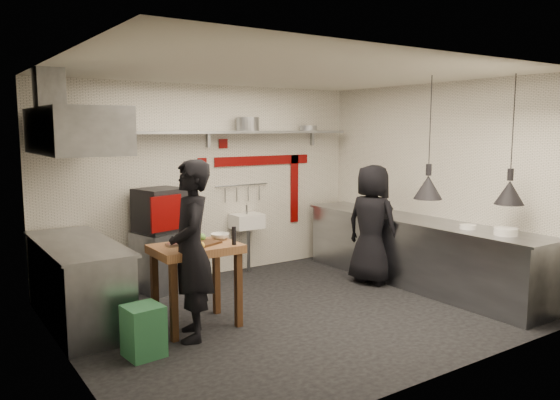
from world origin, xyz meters
TOP-DOWN VIEW (x-y plane):
  - floor at (0.00, 0.00)m, footprint 5.00×5.00m
  - ceiling at (0.00, 0.00)m, footprint 5.00×5.00m
  - wall_back at (0.00, 2.10)m, footprint 5.00×0.04m
  - wall_front at (0.00, -2.10)m, footprint 5.00×0.04m
  - wall_left at (-2.50, 0.00)m, footprint 0.04×4.20m
  - wall_right at (2.50, 0.00)m, footprint 0.04×4.20m
  - red_band_horiz at (0.95, 2.08)m, footprint 1.70×0.02m
  - red_band_vert at (1.55, 2.08)m, footprint 0.14×0.02m
  - red_tile_a at (0.25, 2.08)m, footprint 0.14×0.02m
  - red_tile_b at (-0.10, 2.08)m, footprint 0.14×0.02m
  - back_shelf at (0.00, 1.92)m, footprint 4.60×0.34m
  - shelf_bracket_left at (-1.90, 2.07)m, footprint 0.04×0.06m
  - shelf_bracket_mid at (0.00, 2.07)m, footprint 0.04×0.06m
  - shelf_bracket_right at (1.90, 2.07)m, footprint 0.04×0.06m
  - pan_far_left at (-1.49, 1.92)m, footprint 0.35×0.35m
  - pan_mid_left at (-1.29, 1.92)m, footprint 0.26×0.26m
  - stock_pot at (0.58, 1.92)m, footprint 0.34×0.34m
  - pan_right at (1.70, 1.92)m, footprint 0.31×0.31m
  - oven_stand at (-0.88, 1.75)m, footprint 0.78×0.74m
  - combi_oven at (-0.87, 1.79)m, footprint 0.70×0.67m
  - oven_door at (-0.92, 1.46)m, footprint 0.47×0.15m
  - oven_glass at (-0.93, 1.51)m, footprint 0.33×0.10m
  - hand_sink at (0.55, 1.92)m, footprint 0.46×0.34m
  - sink_tap at (0.55, 1.92)m, footprint 0.03×0.03m
  - sink_drain at (0.55, 1.88)m, footprint 0.06×0.06m
  - utensil_rail at (0.55, 2.06)m, footprint 0.90×0.02m
  - counter_right at (2.15, 0.00)m, footprint 0.70×3.80m
  - counter_right_top at (2.15, 0.00)m, footprint 0.76×3.90m
  - plate_stack at (2.12, -1.38)m, footprint 0.35×0.35m
  - small_bowl_right at (2.10, -0.87)m, footprint 0.26×0.26m
  - counter_left at (-2.15, 1.05)m, footprint 0.70×1.90m
  - counter_left_top at (-2.15, 1.05)m, footprint 0.76×2.00m
  - extractor_hood at (-2.10, 1.05)m, footprint 0.78×1.60m
  - hood_duct at (-2.35, 1.05)m, footprint 0.28×0.28m
  - green_bin at (-1.87, -0.22)m, footprint 0.37×0.37m
  - prep_table at (-1.10, 0.22)m, footprint 0.92×0.65m
  - cutting_board at (-1.00, 0.18)m, footprint 0.37×0.32m
  - pepper_mill at (-0.76, -0.01)m, footprint 0.06×0.06m
  - lemon_a at (-1.27, 0.05)m, footprint 0.09×0.09m
  - lemon_b at (-1.14, 0.01)m, footprint 0.08×0.08m
  - veg_ball at (-0.97, 0.33)m, footprint 0.12×0.12m
  - steel_tray at (-1.31, 0.29)m, footprint 0.18×0.12m
  - bowl at (-0.74, 0.34)m, footprint 0.27×0.27m
  - heat_lamp_near at (1.57, -0.67)m, footprint 0.36×0.36m
  - heat_lamp_far at (2.21, -1.35)m, footprint 0.43×0.43m
  - chef_left at (-1.28, -0.05)m, footprint 0.67×0.80m
  - chef_right at (1.70, 0.41)m, footprint 0.69×0.91m

SIDE VIEW (x-z plane):
  - floor at x=0.00m, z-range 0.00..0.00m
  - green_bin at x=-1.87m, z-range 0.00..0.50m
  - sink_drain at x=0.55m, z-range 0.01..0.67m
  - oven_stand at x=-0.88m, z-range 0.00..0.80m
  - counter_right at x=2.15m, z-range 0.00..0.90m
  - counter_left at x=-2.15m, z-range 0.00..0.90m
  - prep_table at x=-1.10m, z-range 0.00..0.92m
  - hand_sink at x=0.55m, z-range 0.67..0.89m
  - chef_right at x=1.70m, z-range 0.00..1.68m
  - counter_right_top at x=2.15m, z-range 0.90..0.93m
  - counter_left_top at x=-2.15m, z-range 0.90..0.93m
  - chef_left at x=-1.28m, z-range 0.00..1.86m
  - cutting_board at x=-1.00m, z-range 0.92..0.94m
  - steel_tray at x=-1.31m, z-range 0.92..0.95m
  - bowl at x=-0.74m, z-range 0.92..0.99m
  - small_bowl_right at x=2.10m, z-range 0.93..0.98m
  - lemon_b at x=-1.14m, z-range 0.92..0.99m
  - sink_tap at x=0.55m, z-range 0.89..1.03m
  - lemon_a at x=-1.27m, z-range 0.92..1.00m
  - veg_ball at x=-0.97m, z-range 0.93..1.01m
  - plate_stack at x=2.12m, z-range 0.93..1.02m
  - pepper_mill at x=-0.76m, z-range 0.92..1.12m
  - combi_oven at x=-0.87m, z-range 0.80..1.38m
  - oven_door at x=-0.92m, z-range 0.86..1.32m
  - oven_glass at x=-0.93m, z-range 0.92..1.26m
  - red_band_vert at x=1.55m, z-range 0.65..1.75m
  - utensil_rail at x=0.55m, z-range 1.31..1.33m
  - wall_back at x=0.00m, z-range 0.00..2.80m
  - wall_front at x=0.00m, z-range 0.00..2.80m
  - wall_left at x=-2.50m, z-range 0.00..2.80m
  - wall_right at x=2.50m, z-range 0.00..2.80m
  - red_band_horiz at x=0.95m, z-range 1.61..1.75m
  - red_tile_b at x=-0.10m, z-range 1.61..1.75m
  - red_tile_a at x=0.25m, z-range 1.88..2.02m
  - shelf_bracket_left at x=-1.90m, z-range 1.90..2.14m
  - shelf_bracket_mid at x=0.00m, z-range 1.90..2.14m
  - shelf_bracket_right at x=1.90m, z-range 1.90..2.14m
  - heat_lamp_far at x=2.21m, z-range 1.28..2.80m
  - heat_lamp_near at x=1.57m, z-range 1.32..2.80m
  - back_shelf at x=0.00m, z-range 2.10..2.14m
  - extractor_hood at x=-2.10m, z-range 1.90..2.40m
  - pan_mid_left at x=-1.29m, z-range 2.14..2.21m
  - pan_right at x=1.70m, z-range 2.14..2.22m
  - pan_far_left at x=-1.49m, z-range 2.14..2.23m
  - stock_pot at x=0.58m, z-range 2.14..2.34m
  - hood_duct at x=-2.35m, z-range 2.30..2.80m
  - ceiling at x=0.00m, z-range 2.80..2.80m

